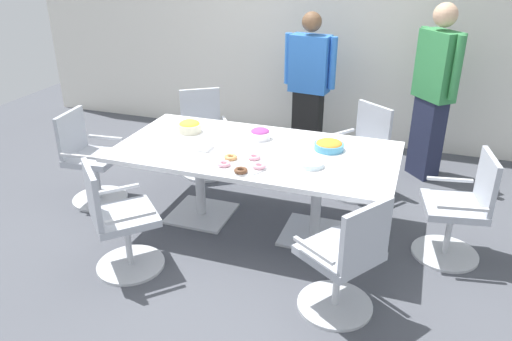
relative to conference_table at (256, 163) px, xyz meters
name	(u,v)px	position (x,y,z in m)	size (l,w,h in m)	color
ground_plane	(256,225)	(0.00, 0.00, -0.63)	(10.00, 10.00, 0.01)	#4C4F56
back_wall	(321,29)	(0.00, 2.40, 0.77)	(8.00, 0.10, 2.80)	white
conference_table	(256,163)	(0.00, 0.00, 0.00)	(2.40, 1.20, 0.75)	white
office_chair_0	(360,155)	(0.78, 0.98, -0.22)	(0.76, 0.76, 0.91)	silver
office_chair_1	(204,137)	(-0.93, 0.92, -0.22)	(0.75, 0.75, 0.91)	silver
office_chair_2	(90,162)	(-1.70, -0.06, -0.22)	(0.59, 0.59, 0.91)	silver
office_chair_3	(119,224)	(-0.78, -0.98, -0.22)	(0.76, 0.76, 0.91)	silver
office_chair_4	(344,263)	(0.95, -0.91, -0.22)	(0.75, 0.75, 0.91)	silver
office_chair_5	(459,213)	(1.70, 0.07, -0.22)	(0.63, 0.63, 0.91)	silver
person_standing_0	(309,85)	(0.05, 1.71, 0.25)	(0.62, 0.27, 1.69)	black
person_standing_1	(434,90)	(1.39, 1.61, 0.34)	(0.46, 0.51, 1.84)	#232842
snack_bowl_chips_orange	(329,145)	(0.59, 0.20, 0.17)	(0.25, 0.25, 0.09)	#4C9EC6
snack_bowl_candy_mix	(260,134)	(-0.05, 0.25, 0.17)	(0.19, 0.19, 0.10)	white
snack_bowl_chips_yellow	(190,126)	(-0.73, 0.20, 0.18)	(0.21, 0.21, 0.12)	beige
donut_platter	(242,164)	(0.01, -0.36, 0.14)	(0.39, 0.39, 0.04)	white
plate_stack	(311,164)	(0.53, -0.19, 0.15)	(0.20, 0.20, 0.04)	white
napkin_pile	(203,146)	(-0.44, -0.14, 0.15)	(0.14, 0.14, 0.06)	white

